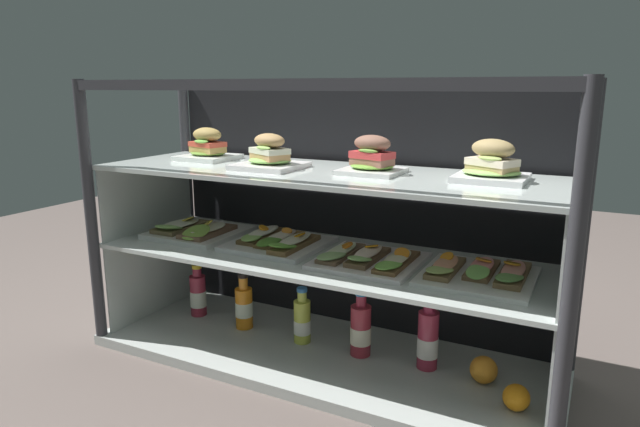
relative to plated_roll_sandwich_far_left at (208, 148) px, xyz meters
The scene contains 22 objects.
ground_plane 0.86m from the plated_roll_sandwich_far_left, ahead, with size 6.00×6.00×0.02m, color #625550.
case_base_deck 0.84m from the plated_roll_sandwich_far_left, ahead, with size 1.55×0.54×0.04m, color #B8BFBA.
case_frame 0.53m from the plated_roll_sandwich_far_left, ahead, with size 1.55×0.54×0.93m.
riser_lower_tier 0.70m from the plated_roll_sandwich_far_left, ahead, with size 1.47×0.46×0.32m.
shelf_lower_glass 0.59m from the plated_roll_sandwich_far_left, ahead, with size 1.49×0.48×0.01m, color silver.
riser_upper_tier 0.53m from the plated_roll_sandwich_far_left, ahead, with size 1.47×0.46×0.26m.
shelf_upper_glass 0.50m from the plated_roll_sandwich_far_left, ahead, with size 1.49×0.48×0.01m, color silver.
plated_roll_sandwich_far_left is the anchor object (origin of this frame).
plated_roll_sandwich_left_of_center 0.33m from the plated_roll_sandwich_far_left, 14.94° to the right, with size 0.20×0.20×0.11m.
plated_roll_sandwich_near_left_corner 0.65m from the plated_roll_sandwich_far_left, ahead, with size 0.18×0.18×0.12m.
plated_roll_sandwich_mid_right 1.00m from the plated_roll_sandwich_far_left, ahead, with size 0.19×0.19×0.12m.
open_sandwich_tray_mid_right 0.30m from the plated_roll_sandwich_far_left, 108.63° to the right, with size 0.31×0.31×0.06m.
open_sandwich_tray_near_left_corner 0.44m from the plated_roll_sandwich_far_left, ahead, with size 0.31×0.32×0.06m.
open_sandwich_tray_far_left 0.74m from the plated_roll_sandwich_far_left, ahead, with size 0.31×0.31×0.06m.
open_sandwich_tray_near_right_corner 1.04m from the plated_roll_sandwich_far_left, ahead, with size 0.31×0.31×0.06m.
juice_bottle_near_post 0.58m from the plated_roll_sandwich_far_left, behind, with size 0.06×0.06×0.20m.
juice_bottle_front_second 0.59m from the plated_roll_sandwich_far_left, ahead, with size 0.06×0.06×0.21m.
juice_bottle_back_right 0.71m from the plated_roll_sandwich_far_left, ahead, with size 0.06×0.06×0.20m.
juice_bottle_back_left 0.84m from the plated_roll_sandwich_far_left, ahead, with size 0.07×0.07×0.22m.
juice_bottle_front_fourth 1.01m from the plated_roll_sandwich_far_left, ahead, with size 0.07×0.07×0.25m.
orange_fruit_beside_bottles 1.30m from the plated_roll_sandwich_far_left, ahead, with size 0.07×0.07×0.07m, color orange.
orange_fruit_near_left_post 1.19m from the plated_roll_sandwich_far_left, ahead, with size 0.08×0.08×0.08m, color orange.
Camera 1 is at (0.79, -1.54, 0.91)m, focal length 31.19 mm.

